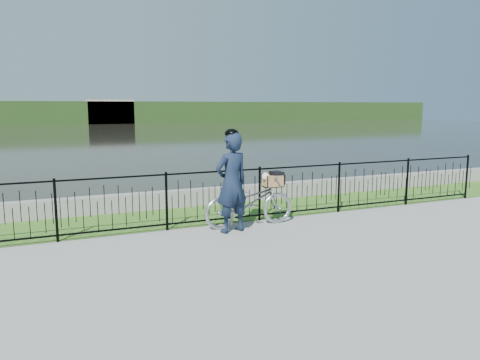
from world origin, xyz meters
name	(u,v)px	position (x,y,z in m)	size (l,w,h in m)	color
ground	(248,246)	(0.00, 0.00, 0.00)	(120.00, 120.00, 0.00)	gray
grass_strip	(200,214)	(0.00, 2.60, 0.00)	(60.00, 2.00, 0.01)	#3B6820
water	(80,136)	(0.00, 33.00, 0.00)	(120.00, 120.00, 0.00)	black
quay_wall	(186,198)	(0.00, 3.60, 0.20)	(60.00, 0.30, 0.40)	gray
fence	(215,197)	(0.00, 1.60, 0.58)	(14.00, 0.06, 1.15)	black
far_treeline	(62,113)	(0.00, 60.00, 1.50)	(120.00, 6.00, 3.00)	#223D17
far_building_right	(110,112)	(6.00, 58.50, 1.60)	(6.00, 3.00, 3.20)	#A79886
bicycle_rig	(250,201)	(0.62, 1.26, 0.51)	(1.90, 0.66, 1.10)	#A2A8AE
cyclist	(232,182)	(0.11, 1.00, 0.98)	(0.78, 0.60, 1.98)	#111D31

